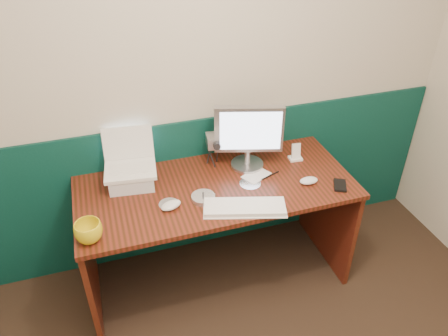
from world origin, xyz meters
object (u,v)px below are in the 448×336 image
object	(u,v)px
desk	(217,234)
monitor	(248,137)
keyboard	(245,208)
mug	(89,232)
laptop	(128,154)
camcorder	(213,151)

from	to	relation	value
desk	monitor	bearing A→B (deg)	30.77
keyboard	mug	xyz separation A→B (m)	(-0.80, 0.01, 0.04)
laptop	monitor	distance (m)	0.70
desk	keyboard	size ratio (longest dim) A/B	3.69
camcorder	laptop	bearing A→B (deg)	-165.96
laptop	monitor	world-z (taller)	monitor
mug	laptop	bearing A→B (deg)	57.34
keyboard	camcorder	bearing A→B (deg)	110.81
camcorder	keyboard	bearing A→B (deg)	-78.49
mug	camcorder	size ratio (longest dim) A/B	0.73
desk	mug	bearing A→B (deg)	-161.22
keyboard	mug	world-z (taller)	mug
laptop	monitor	xyz separation A→B (m)	(0.70, -0.02, -0.00)
monitor	camcorder	world-z (taller)	monitor
laptop	keyboard	bearing A→B (deg)	-30.83
camcorder	monitor	bearing A→B (deg)	-14.73
mug	desk	bearing A→B (deg)	18.78
desk	mug	xyz separation A→B (m)	(-0.72, -0.25, 0.43)
laptop	mug	world-z (taller)	laptop
laptop	keyboard	xyz separation A→B (m)	(0.54, -0.42, -0.19)
desk	monitor	xyz separation A→B (m)	(0.24, 0.14, 0.58)
desk	keyboard	distance (m)	0.47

